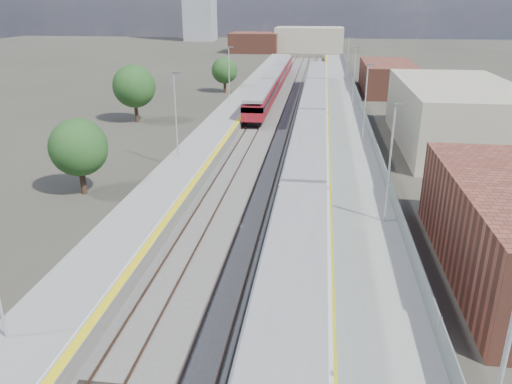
# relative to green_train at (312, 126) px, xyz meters

# --- Properties ---
(ground) EXTENTS (320.00, 320.00, 0.00)m
(ground) POSITION_rel_green_train_xyz_m (-1.50, 8.52, -2.41)
(ground) COLOR #47443A
(ground) RESTS_ON ground
(ballast_bed) EXTENTS (10.50, 155.00, 0.06)m
(ballast_bed) POSITION_rel_green_train_xyz_m (-3.75, 11.02, -2.38)
(ballast_bed) COLOR #565451
(ballast_bed) RESTS_ON ground
(tracks) EXTENTS (8.96, 160.00, 0.17)m
(tracks) POSITION_rel_green_train_xyz_m (-3.15, 12.70, -2.30)
(tracks) COLOR #4C3323
(tracks) RESTS_ON ground
(platform_right) EXTENTS (4.70, 155.00, 8.52)m
(platform_right) POSITION_rel_green_train_xyz_m (3.78, 11.01, -1.87)
(platform_right) COLOR slate
(platform_right) RESTS_ON ground
(platform_left) EXTENTS (4.30, 155.00, 8.52)m
(platform_left) POSITION_rel_green_train_xyz_m (-10.55, 11.01, -1.89)
(platform_left) COLOR slate
(platform_left) RESTS_ON ground
(buildings) EXTENTS (72.00, 185.50, 40.00)m
(buildings) POSITION_rel_green_train_xyz_m (-19.62, 97.12, 8.30)
(buildings) COLOR brown
(buildings) RESTS_ON ground
(green_train) EXTENTS (3.10, 86.28, 3.42)m
(green_train) POSITION_rel_green_train_xyz_m (0.00, 0.00, 0.00)
(green_train) COLOR black
(green_train) RESTS_ON ground
(red_train) EXTENTS (2.67, 54.18, 3.37)m
(red_train) POSITION_rel_green_train_xyz_m (-7.00, 34.17, -0.42)
(red_train) COLOR black
(red_train) RESTS_ON ground
(tree_a) EXTENTS (4.39, 4.39, 5.94)m
(tree_a) POSITION_rel_green_train_xyz_m (-17.22, -14.84, 1.33)
(tree_a) COLOR #382619
(tree_a) RESTS_ON ground
(tree_b) EXTENTS (5.19, 5.19, 7.03)m
(tree_b) POSITION_rel_green_train_xyz_m (-21.85, 9.69, 2.02)
(tree_b) COLOR #382619
(tree_b) RESTS_ON ground
(tree_c) EXTENTS (4.22, 4.22, 5.72)m
(tree_c) POSITION_rel_green_train_xyz_m (-15.02, 32.47, 1.19)
(tree_c) COLOR #382619
(tree_c) RESTS_ON ground
(tree_d) EXTENTS (4.05, 4.05, 5.48)m
(tree_d) POSITION_rel_green_train_xyz_m (18.30, 20.77, 1.04)
(tree_d) COLOR #382619
(tree_d) RESTS_ON ground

